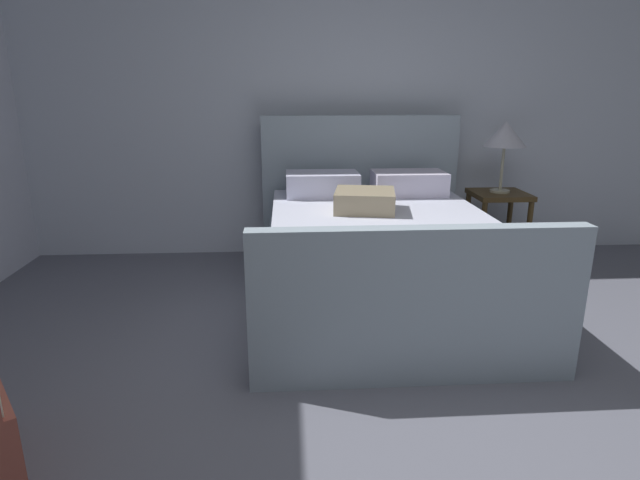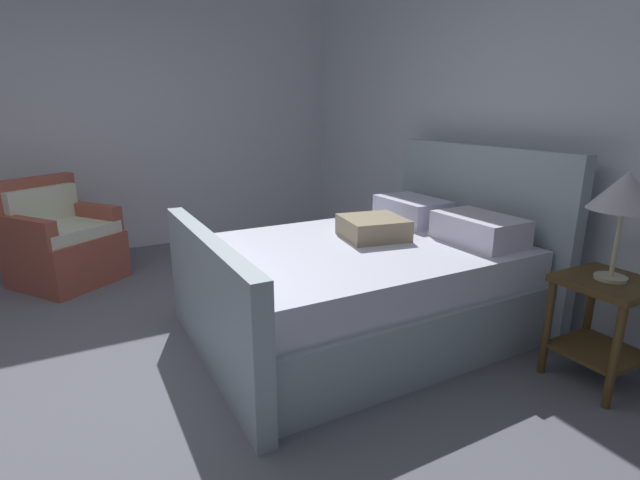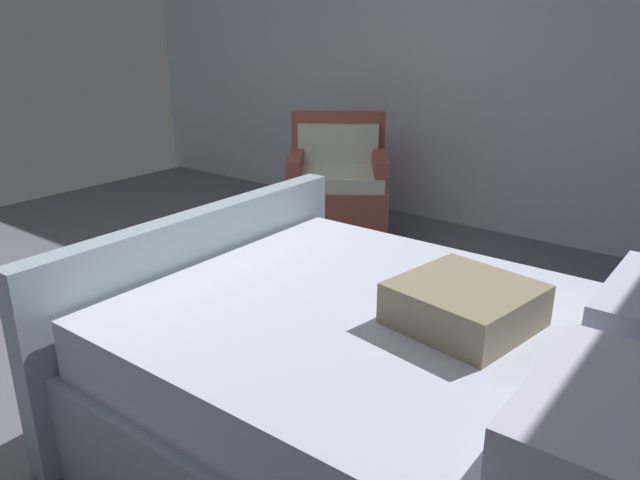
{
  "view_description": "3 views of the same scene",
  "coord_description": "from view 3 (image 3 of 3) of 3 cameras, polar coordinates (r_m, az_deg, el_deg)",
  "views": [
    {
      "loc": [
        -0.59,
        -1.62,
        1.42
      ],
      "look_at": [
        -0.41,
        1.25,
        0.58
      ],
      "focal_mm": 29.04,
      "sensor_mm": 36.0,
      "label": 1
    },
    {
      "loc": [
        2.49,
        0.05,
        1.48
      ],
      "look_at": [
        -0.15,
        1.46,
        0.63
      ],
      "focal_mm": 26.41,
      "sensor_mm": 36.0,
      "label": 2
    },
    {
      "loc": [
        1.63,
        2.55,
        1.55
      ],
      "look_at": [
        -0.36,
        1.02,
        0.65
      ],
      "focal_mm": 34.36,
      "sensor_mm": 36.0,
      "label": 3
    }
  ],
  "objects": [
    {
      "name": "bed",
      "position": [
        2.16,
        9.38,
        -14.14
      ],
      "size": [
        1.65,
        2.15,
        1.22
      ],
      "color": "#98AAB6",
      "rests_on": "ground"
    },
    {
      "name": "armchair",
      "position": [
        4.65,
        1.64,
        4.66
      ],
      "size": [
        1.01,
        1.01,
        0.9
      ],
      "color": "#A14F40",
      "rests_on": "ground"
    },
    {
      "name": "ground_plane",
      "position": [
        3.4,
        -17.71,
        -8.65
      ],
      "size": [
        5.62,
        5.8,
        0.02
      ],
      "primitive_type": "cube",
      "color": "slate"
    },
    {
      "name": "wall_side_left",
      "position": [
        5.17,
        8.58,
        18.13
      ],
      "size": [
        0.12,
        5.92,
        2.86
      ],
      "primitive_type": "cube",
      "color": "silver",
      "rests_on": "ground"
    }
  ]
}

